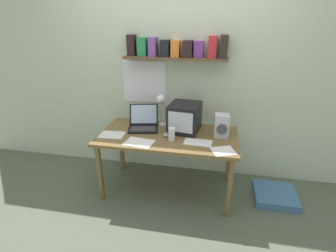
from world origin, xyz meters
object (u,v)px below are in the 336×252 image
object	(u,v)px
juice_glass	(172,135)
loose_paper_near_monitor	(198,142)
crt_monitor	(185,117)
computer_mouse	(166,135)
open_notebook	(223,151)
corner_desk	(168,139)
space_heater	(221,126)
printed_handout	(139,143)
desk_lamp	(162,105)
laptop	(143,122)
floor_cushion	(275,195)
loose_paper_near_laptop	(112,135)

from	to	relation	value
juice_glass	loose_paper_near_monitor	bearing A→B (deg)	0.51
crt_monitor	juice_glass	bearing A→B (deg)	-101.39
computer_mouse	open_notebook	bearing A→B (deg)	-21.31
corner_desk	space_heater	size ratio (longest dim) A/B	6.12
crt_monitor	printed_handout	xyz separation A→B (m)	(-0.40, -0.40, -0.15)
juice_glass	printed_handout	size ratio (longest dim) A/B	0.45
desk_lamp	computer_mouse	xyz separation A→B (m)	(0.11, -0.27, -0.24)
juice_glass	open_notebook	size ratio (longest dim) A/B	0.53
crt_monitor	desk_lamp	distance (m)	0.31
desk_lamp	printed_handout	distance (m)	0.56
laptop	desk_lamp	world-z (taller)	desk_lamp
floor_cushion	loose_paper_near_laptop	bearing A→B (deg)	-174.29
loose_paper_near_monitor	corner_desk	bearing A→B (deg)	158.28
juice_glass	loose_paper_near_monitor	size ratio (longest dim) A/B	0.48
loose_paper_near_laptop	loose_paper_near_monitor	bearing A→B (deg)	-0.34
computer_mouse	loose_paper_near_monitor	world-z (taller)	computer_mouse
desk_lamp	loose_paper_near_monitor	distance (m)	0.64
computer_mouse	juice_glass	bearing A→B (deg)	-51.65
open_notebook	loose_paper_near_laptop	bearing A→B (deg)	172.99
space_heater	floor_cushion	size ratio (longest dim) A/B	0.54
printed_handout	loose_paper_near_monitor	xyz separation A→B (m)	(0.58, 0.12, 0.00)
laptop	loose_paper_near_monitor	bearing A→B (deg)	-35.63
crt_monitor	desk_lamp	xyz separation A→B (m)	(-0.28, 0.08, 0.11)
printed_handout	space_heater	bearing A→B (deg)	22.01
laptop	desk_lamp	xyz separation A→B (m)	(0.20, 0.09, 0.20)
desk_lamp	printed_handout	world-z (taller)	desk_lamp
desk_lamp	space_heater	bearing A→B (deg)	9.64
laptop	open_notebook	world-z (taller)	laptop
space_heater	loose_paper_near_laptop	distance (m)	1.17
printed_handout	open_notebook	world-z (taller)	same
space_heater	open_notebook	size ratio (longest dim) A/B	0.92
desk_lamp	loose_paper_near_monitor	size ratio (longest dim) A/B	1.30
juice_glass	printed_handout	distance (m)	0.34
computer_mouse	floor_cushion	bearing A→B (deg)	4.24
corner_desk	laptop	bearing A→B (deg)	155.10
loose_paper_near_monitor	loose_paper_near_laptop	distance (m)	0.93
desk_lamp	floor_cushion	size ratio (longest dim) A/B	0.84
corner_desk	juice_glass	distance (m)	0.19
desk_lamp	loose_paper_near_laptop	xyz separation A→B (m)	(-0.47, -0.36, -0.26)
computer_mouse	open_notebook	size ratio (longest dim) A/B	0.43
desk_lamp	open_notebook	world-z (taller)	desk_lamp
corner_desk	desk_lamp	size ratio (longest dim) A/B	3.95
crt_monitor	floor_cushion	world-z (taller)	crt_monitor
computer_mouse	loose_paper_near_monitor	distance (m)	0.36
computer_mouse	printed_handout	bearing A→B (deg)	-137.57
desk_lamp	juice_glass	size ratio (longest dim) A/B	2.70
space_heater	printed_handout	xyz separation A→B (m)	(-0.81, -0.33, -0.12)
space_heater	printed_handout	bearing A→B (deg)	-162.39
open_notebook	desk_lamp	bearing A→B (deg)	144.52
desk_lamp	space_heater	xyz separation A→B (m)	(0.68, -0.16, -0.14)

